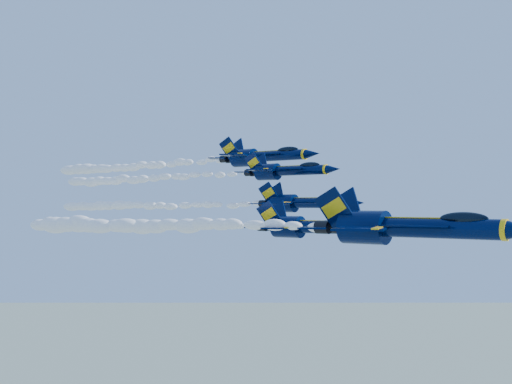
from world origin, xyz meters
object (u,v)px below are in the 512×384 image
Objects in this scene: jet_second at (312,226)px; jet_third at (304,203)px; jet_fourth at (286,171)px; jet_fifth at (263,156)px; jet_lead at (405,227)px.

jet_second is 17.26m from jet_third.
jet_third is at bearing -35.35° from jet_fourth.
jet_fifth is (-25.45, 25.09, 10.05)m from jet_second.
jet_third reaches higher than jet_lead.
jet_lead reaches higher than jet_second.
jet_second is (-12.64, 4.77, -0.36)m from jet_lead.
jet_third is 0.83× the size of jet_fifth.
jet_fifth reaches higher than jet_lead.
jet_lead is 1.05× the size of jet_fifth.
jet_fifth is (-15.35, 11.32, 7.49)m from jet_third.
jet_fifth is at bearing 141.91° from jet_lead.
jet_second is at bearing 159.33° from jet_lead.
jet_third is (-10.10, 13.76, 2.56)m from jet_second.
jet_second is at bearing -48.35° from jet_fourth.
jet_lead is 29.42m from jet_third.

